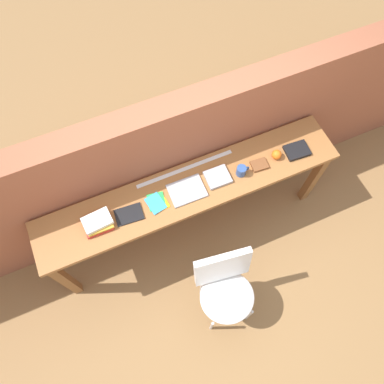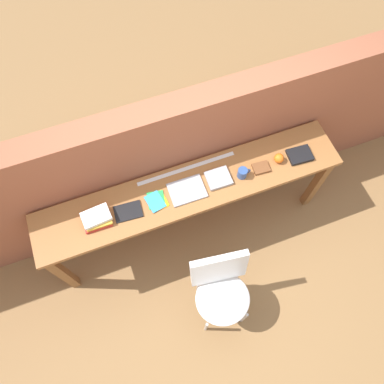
# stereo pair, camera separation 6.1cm
# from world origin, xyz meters

# --- Properties ---
(ground_plane) EXTENTS (40.00, 40.00, 0.00)m
(ground_plane) POSITION_xyz_m (0.00, 0.00, 0.00)
(ground_plane) COLOR olive
(brick_wall_back) EXTENTS (6.00, 0.20, 1.51)m
(brick_wall_back) POSITION_xyz_m (0.00, 0.64, 0.75)
(brick_wall_back) COLOR #935138
(brick_wall_back) RESTS_ON ground
(sideboard) EXTENTS (2.50, 0.44, 0.88)m
(sideboard) POSITION_xyz_m (0.00, 0.30, 0.74)
(sideboard) COLOR #996033
(sideboard) RESTS_ON ground
(chair_white_moulded) EXTENTS (0.50, 0.51, 0.89)m
(chair_white_moulded) POSITION_xyz_m (-0.02, -0.46, 0.53)
(chair_white_moulded) COLOR white
(chair_white_moulded) RESTS_ON ground
(book_stack_leftmost) EXTENTS (0.22, 0.17, 0.08)m
(book_stack_leftmost) POSITION_xyz_m (-0.74, 0.29, 0.92)
(book_stack_leftmost) COLOR red
(book_stack_leftmost) RESTS_ON sideboard
(magazine_cycling) EXTENTS (0.22, 0.16, 0.01)m
(magazine_cycling) POSITION_xyz_m (-0.51, 0.27, 0.89)
(magazine_cycling) COLOR black
(magazine_cycling) RESTS_ON sideboard
(pamphlet_pile_colourful) EXTENTS (0.17, 0.18, 0.01)m
(pamphlet_pile_colourful) POSITION_xyz_m (-0.28, 0.28, 0.89)
(pamphlet_pile_colourful) COLOR orange
(pamphlet_pile_colourful) RESTS_ON sideboard
(book_open_centre) EXTENTS (0.28, 0.21, 0.02)m
(book_open_centre) POSITION_xyz_m (-0.03, 0.28, 0.89)
(book_open_centre) COLOR #9E9EA3
(book_open_centre) RESTS_ON sideboard
(book_grey_hardcover) EXTENTS (0.19, 0.17, 0.03)m
(book_grey_hardcover) POSITION_xyz_m (0.24, 0.29, 0.89)
(book_grey_hardcover) COLOR #9E9EA3
(book_grey_hardcover) RESTS_ON sideboard
(mug) EXTENTS (0.11, 0.08, 0.09)m
(mug) POSITION_xyz_m (0.43, 0.25, 0.92)
(mug) COLOR #2D4C8C
(mug) RESTS_ON sideboard
(leather_journal_brown) EXTENTS (0.14, 0.11, 0.02)m
(leather_journal_brown) POSITION_xyz_m (0.60, 0.26, 0.89)
(leather_journal_brown) COLOR brown
(leather_journal_brown) RESTS_ON sideboard
(sports_ball_small) EXTENTS (0.08, 0.08, 0.08)m
(sports_ball_small) POSITION_xyz_m (0.76, 0.28, 0.92)
(sports_ball_small) COLOR orange
(sports_ball_small) RESTS_ON sideboard
(book_repair_rightmost) EXTENTS (0.20, 0.16, 0.03)m
(book_repair_rightmost) POSITION_xyz_m (0.94, 0.26, 0.89)
(book_repair_rightmost) COLOR black
(book_repair_rightmost) RESTS_ON sideboard
(ruler_metal_back_edge) EXTENTS (0.82, 0.03, 0.00)m
(ruler_metal_back_edge) POSITION_xyz_m (0.03, 0.47, 0.88)
(ruler_metal_back_edge) COLOR silver
(ruler_metal_back_edge) RESTS_ON sideboard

